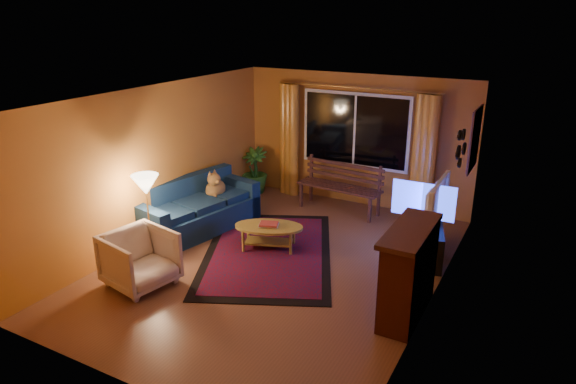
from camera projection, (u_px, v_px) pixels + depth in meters
The scene contains 22 objects.
floor at pixel (279, 264), 7.68m from camera, with size 4.50×6.00×0.02m, color brown.
ceiling at pixel (277, 96), 6.84m from camera, with size 4.50×6.00×0.02m, color white.
wall_back at pixel (356, 140), 9.75m from camera, with size 4.50×0.02×2.50m, color #C27B31.
wall_left at pixel (156, 164), 8.27m from camera, with size 0.02×6.00×2.50m, color #C27B31.
wall_right at pixel (439, 213), 6.25m from camera, with size 0.02×6.00×2.50m, color #C27B31.
window at pixel (355, 130), 9.63m from camera, with size 2.00×0.02×1.30m, color black.
curtain_rod at pixel (356, 88), 9.33m from camera, with size 0.03×0.03×3.20m, color #BF8C3F.
curtain_left at pixel (290, 140), 10.29m from camera, with size 0.36×0.36×2.24m, color orange.
curtain_right at pixel (424, 157), 9.09m from camera, with size 0.36×0.36×2.24m, color orange.
bench at pixel (339, 199), 9.61m from camera, with size 1.60×0.47×0.48m, color #3C1F1B.
potted_plant at pixel (255, 170), 10.54m from camera, with size 0.53×0.53×0.94m, color #235B1E.
sofa at pixel (197, 206), 8.72m from camera, with size 0.93×2.16×0.88m, color #102647.
dog at pixel (215, 186), 9.02m from camera, with size 0.32×0.43×0.47m, color olive, non-canonical shape.
armchair at pixel (140, 257), 6.96m from camera, with size 0.83×0.78×0.85m, color beige.
floor_lamp at pixel (149, 218), 7.67m from camera, with size 0.22×0.22×1.31m, color #BF8C3F.
rug at pixel (268, 252), 8.04m from camera, with size 1.93×3.05×0.02m, color #6C020F.
coffee_table at pixel (269, 237), 8.11m from camera, with size 1.08×1.08×0.39m, color olive.
tv_console at pixel (426, 239), 7.87m from camera, with size 0.43×1.30×0.54m, color black.
television at pixel (430, 202), 7.66m from camera, with size 1.19×0.16×0.69m, color black.
fireplace at pixel (409, 274), 6.25m from camera, with size 0.40×1.20×1.10m, color maroon.
mirror_cluster at pixel (461, 146), 7.16m from camera, with size 0.06×0.60×0.56m, color black, non-canonical shape.
painting at pixel (475, 139), 8.16m from camera, with size 0.04×0.76×0.96m, color #D55E1F.
Camera 1 is at (3.39, -5.98, 3.60)m, focal length 32.00 mm.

